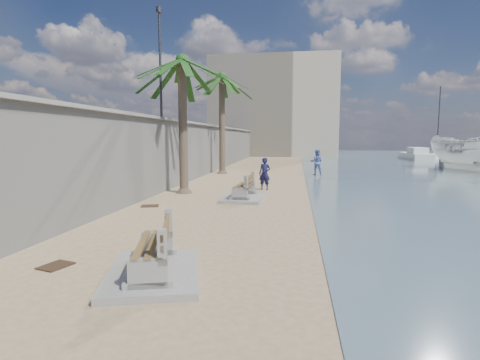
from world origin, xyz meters
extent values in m
plane|color=tan|center=(0.00, 0.00, 0.00)|extent=(140.00, 140.00, 0.00)
cube|color=gray|center=(-5.20, 20.00, 1.75)|extent=(0.45, 70.00, 3.50)
cube|color=gray|center=(-5.20, 20.00, 3.55)|extent=(0.80, 70.00, 0.12)
cube|color=#B7AA93|center=(-2.00, 52.00, 7.00)|extent=(18.00, 12.00, 14.00)
cube|color=gray|center=(-1.28, 1.01, 0.07)|extent=(2.29, 2.82, 0.13)
cube|color=gray|center=(-0.80, 10.12, 0.07)|extent=(1.79, 2.53, 0.13)
cylinder|color=brown|center=(-3.90, 11.61, 3.10)|extent=(0.42, 0.42, 6.21)
cylinder|color=brown|center=(-3.99, 21.47, 3.52)|extent=(0.44, 0.44, 7.04)
cylinder|color=#2D2D33|center=(-5.10, 12.00, 6.11)|extent=(0.12, 0.12, 5.00)
cylinder|color=#2D2D33|center=(-5.10, 12.00, 8.61)|extent=(0.28, 0.28, 0.25)
imported|color=#15163B|center=(-0.17, 13.28, 0.94)|extent=(0.78, 0.62, 1.89)
imported|color=#5169A9|center=(2.85, 21.60, 1.00)|extent=(1.01, 0.81, 2.00)
imported|color=silver|center=(15.43, 26.59, 1.59)|extent=(4.34, 4.40, 3.97)
cube|color=silver|center=(19.02, 45.04, 0.25)|extent=(5.86, 5.56, 0.70)
cylinder|color=#2D2D33|center=(19.02, 45.04, 4.75)|extent=(0.12, 0.12, 8.49)
cube|color=#382616|center=(-3.48, 1.24, 0.01)|extent=(0.63, 0.71, 0.03)
cube|color=#382616|center=(-4.18, 8.01, 0.01)|extent=(0.79, 0.71, 0.03)
cube|color=#382616|center=(-2.41, 4.08, 0.01)|extent=(0.41, 0.49, 0.03)
camera|label=1|loc=(1.39, -5.57, 2.64)|focal=28.00mm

